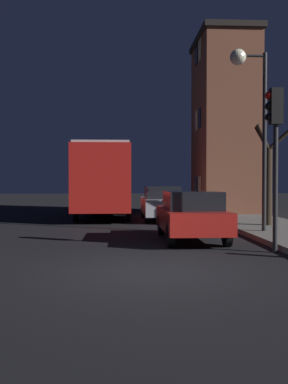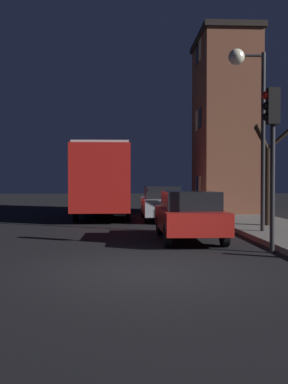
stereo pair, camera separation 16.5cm
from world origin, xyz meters
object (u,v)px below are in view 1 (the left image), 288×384
bus (105,176)px  car_mid_lane (161,203)px  traffic_light (274,135)px  bare_tree (269,175)px  car_near_lane (191,215)px  streetlamp (250,94)px

bus → car_mid_lane: (2.75, -3.25, -1.30)m
traffic_light → bare_tree: size_ratio=1.07×
car_mid_lane → car_near_lane: bearing=-88.0°
traffic_light → bare_tree: (1.74, 5.33, -0.93)m
bus → car_mid_lane: bearing=-49.8°
traffic_light → car_near_lane: size_ratio=1.00×
bare_tree → traffic_light: bearing=-108.0°
car_mid_lane → streetlamp: bearing=-68.4°
car_near_lane → car_mid_lane: bearing=92.0°
bus → traffic_light: bearing=-69.5°
streetlamp → bus: bearing=119.1°
streetlamp → traffic_light: bearing=-96.7°
car_mid_lane → traffic_light: bearing=-78.2°
streetlamp → car_mid_lane: (-2.35, 5.92, -3.88)m
bare_tree → car_near_lane: bare_tree is taller
bare_tree → car_near_lane: size_ratio=0.93×
traffic_light → car_near_lane: (-1.71, 2.35, -2.17)m
streetlamp → bare_tree: size_ratio=1.55×
bare_tree → car_near_lane: bearing=-139.1°
streetlamp → bare_tree: bearing=55.4°
traffic_light → bus: bearing=110.5°
traffic_light → car_mid_lane: size_ratio=0.94×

